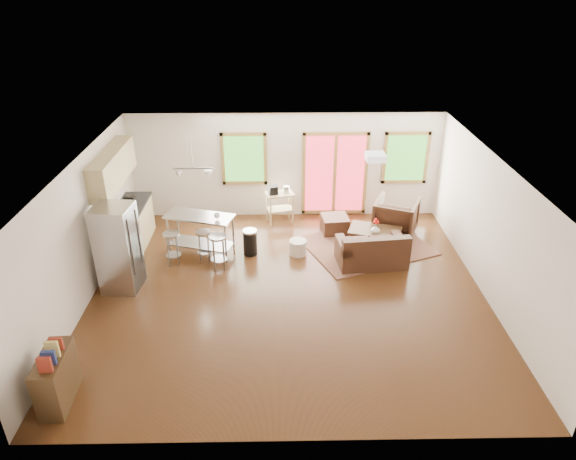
{
  "coord_description": "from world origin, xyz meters",
  "views": [
    {
      "loc": [
        -0.15,
        -8.27,
        5.63
      ],
      "look_at": [
        0.0,
        0.3,
        1.2
      ],
      "focal_mm": 32.0,
      "sensor_mm": 36.0,
      "label": 1
    }
  ],
  "objects_px": {
    "rug": "(367,246)",
    "armchair": "(396,215)",
    "refrigerator": "(118,248)",
    "island": "(200,228)",
    "coffee_table": "(375,232)",
    "loveseat": "(372,252)",
    "ottoman": "(335,224)",
    "kitchen_cart": "(279,198)"
  },
  "relations": [
    {
      "from": "loveseat",
      "to": "island",
      "type": "distance_m",
      "value": 3.68
    },
    {
      "from": "loveseat",
      "to": "ottoman",
      "type": "distance_m",
      "value": 1.62
    },
    {
      "from": "armchair",
      "to": "refrigerator",
      "type": "distance_m",
      "value": 6.16
    },
    {
      "from": "armchair",
      "to": "refrigerator",
      "type": "xyz_separation_m",
      "value": [
        -5.76,
        -2.15,
        0.39
      ]
    },
    {
      "from": "rug",
      "to": "ottoman",
      "type": "distance_m",
      "value": 0.99
    },
    {
      "from": "refrigerator",
      "to": "ottoman",
      "type": "bearing_deg",
      "value": 33.17
    },
    {
      "from": "island",
      "to": "kitchen_cart",
      "type": "height_order",
      "value": "kitchen_cart"
    },
    {
      "from": "ottoman",
      "to": "island",
      "type": "distance_m",
      "value": 3.18
    },
    {
      "from": "coffee_table",
      "to": "island",
      "type": "bearing_deg",
      "value": -176.93
    },
    {
      "from": "coffee_table",
      "to": "kitchen_cart",
      "type": "relative_size",
      "value": 1.3
    },
    {
      "from": "rug",
      "to": "armchair",
      "type": "relative_size",
      "value": 2.71
    },
    {
      "from": "rug",
      "to": "coffee_table",
      "type": "distance_m",
      "value": 0.4
    },
    {
      "from": "rug",
      "to": "loveseat",
      "type": "bearing_deg",
      "value": -92.47
    },
    {
      "from": "armchair",
      "to": "refrigerator",
      "type": "height_order",
      "value": "refrigerator"
    },
    {
      "from": "refrigerator",
      "to": "island",
      "type": "height_order",
      "value": "refrigerator"
    },
    {
      "from": "armchair",
      "to": "island",
      "type": "xyz_separation_m",
      "value": [
        -4.41,
        -0.86,
        0.16
      ]
    },
    {
      "from": "ottoman",
      "to": "kitchen_cart",
      "type": "xyz_separation_m",
      "value": [
        -1.31,
        0.53,
        0.47
      ]
    },
    {
      "from": "coffee_table",
      "to": "ottoman",
      "type": "bearing_deg",
      "value": 136.85
    },
    {
      "from": "rug",
      "to": "armchair",
      "type": "bearing_deg",
      "value": 39.01
    },
    {
      "from": "loveseat",
      "to": "ottoman",
      "type": "bearing_deg",
      "value": 106.51
    },
    {
      "from": "coffee_table",
      "to": "refrigerator",
      "type": "distance_m",
      "value": 5.4
    },
    {
      "from": "loveseat",
      "to": "refrigerator",
      "type": "bearing_deg",
      "value": -177.67
    },
    {
      "from": "loveseat",
      "to": "island",
      "type": "relative_size",
      "value": 0.96
    },
    {
      "from": "armchair",
      "to": "kitchen_cart",
      "type": "xyz_separation_m",
      "value": [
        -2.71,
        0.63,
        0.19
      ]
    },
    {
      "from": "ottoman",
      "to": "refrigerator",
      "type": "bearing_deg",
      "value": -152.59
    },
    {
      "from": "rug",
      "to": "armchair",
      "type": "xyz_separation_m",
      "value": [
        0.74,
        0.6,
        0.46
      ]
    },
    {
      "from": "loveseat",
      "to": "kitchen_cart",
      "type": "relative_size",
      "value": 1.53
    },
    {
      "from": "island",
      "to": "armchair",
      "type": "bearing_deg",
      "value": 11.04
    },
    {
      "from": "coffee_table",
      "to": "island",
      "type": "height_order",
      "value": "island"
    },
    {
      "from": "armchair",
      "to": "kitchen_cart",
      "type": "relative_size",
      "value": 0.97
    },
    {
      "from": "armchair",
      "to": "refrigerator",
      "type": "bearing_deg",
      "value": 44.38
    },
    {
      "from": "rug",
      "to": "loveseat",
      "type": "distance_m",
      "value": 0.84
    },
    {
      "from": "rug",
      "to": "loveseat",
      "type": "height_order",
      "value": "loveseat"
    },
    {
      "from": "loveseat",
      "to": "coffee_table",
      "type": "height_order",
      "value": "loveseat"
    },
    {
      "from": "coffee_table",
      "to": "ottoman",
      "type": "xyz_separation_m",
      "value": [
        -0.81,
        0.76,
        -0.18
      ]
    },
    {
      "from": "coffee_table",
      "to": "island",
      "type": "xyz_separation_m",
      "value": [
        -3.81,
        -0.2,
        0.25
      ]
    },
    {
      "from": "coffee_table",
      "to": "island",
      "type": "distance_m",
      "value": 3.82
    },
    {
      "from": "rug",
      "to": "ottoman",
      "type": "height_order",
      "value": "ottoman"
    },
    {
      "from": "coffee_table",
      "to": "armchair",
      "type": "bearing_deg",
      "value": 47.74
    },
    {
      "from": "loveseat",
      "to": "island",
      "type": "height_order",
      "value": "island"
    },
    {
      "from": "ottoman",
      "to": "kitchen_cart",
      "type": "height_order",
      "value": "kitchen_cart"
    },
    {
      "from": "armchair",
      "to": "island",
      "type": "distance_m",
      "value": 4.49
    }
  ]
}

